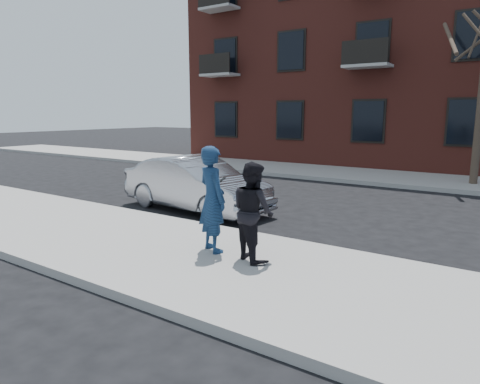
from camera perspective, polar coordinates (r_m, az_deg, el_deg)
The scene contains 9 objects.
ground at distance 8.62m, azimuth -12.22°, elevation -7.06°, with size 100.00×100.00×0.00m, color black.
near_sidewalk at distance 8.43m, azimuth -13.47°, elevation -6.97°, with size 50.00×3.50×0.15m, color #9C9994.
near_curb at distance 9.68m, azimuth -5.59°, elevation -4.44°, with size 50.00×0.10×0.15m, color #999691.
far_sidewalk at distance 18.09m, azimuth 14.41°, elevation 2.30°, with size 50.00×3.50×0.15m, color #9C9994.
far_curb at distance 16.42m, azimuth 12.27°, elevation 1.58°, with size 50.00×0.10×0.15m, color #999691.
apartment_building at distance 24.23m, azimuth 25.55°, elevation 18.09°, with size 24.30×10.30×12.30m.
silver_sedan at distance 11.34m, azimuth -5.97°, elevation 1.06°, with size 1.50×4.31×1.42m, color #999BA3.
man_hoodie at distance 7.47m, azimuth -3.70°, elevation -0.96°, with size 0.80×0.69×1.86m.
man_peacoat at distance 7.04m, azimuth 1.74°, elevation -2.59°, with size 1.00×0.92×1.64m.
Camera 1 is at (5.99, -5.63, 2.57)m, focal length 32.00 mm.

